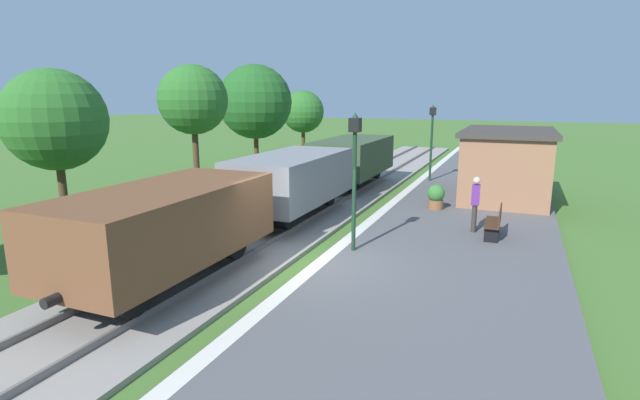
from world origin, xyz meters
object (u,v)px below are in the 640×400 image
(station_hut, at_px, (506,164))
(lamp_post_far, at_px, (432,129))
(bench_near_hut, at_px, (495,222))
(tree_field_distant, at_px, (303,112))
(potted_planter, at_px, (436,196))
(tree_trackside_mid, at_px, (55,120))
(tree_trackside_far, at_px, (193,100))
(lamp_post_near, at_px, (355,157))
(freight_train, at_px, (292,183))
(tree_field_left, at_px, (255,102))
(bench_down_platform, at_px, (507,168))
(person_waiting, at_px, (475,202))

(station_hut, distance_m, lamp_post_far, 4.69)
(bench_near_hut, xyz_separation_m, tree_field_distant, (-14.63, 18.51, 2.46))
(potted_planter, bearing_deg, lamp_post_far, 101.80)
(lamp_post_far, relative_size, tree_field_distant, 0.78)
(tree_trackside_mid, xyz_separation_m, tree_trackside_far, (0.71, 6.60, 0.61))
(lamp_post_near, bearing_deg, freight_train, 137.54)
(station_hut, distance_m, tree_field_left, 14.96)
(tree_trackside_far, bearing_deg, bench_down_platform, 31.19)
(bench_down_platform, height_order, potted_planter, potted_planter)
(tree_trackside_mid, bearing_deg, lamp_post_far, 48.78)
(tree_field_distant, bearing_deg, lamp_post_far, -40.20)
(person_waiting, distance_m, lamp_post_far, 9.27)
(tree_trackside_mid, xyz_separation_m, tree_field_distant, (-0.58, 21.48, -0.38))
(station_hut, relative_size, tree_trackside_mid, 1.10)
(lamp_post_far, xyz_separation_m, tree_trackside_mid, (-10.56, -12.06, 0.76))
(freight_train, bearing_deg, station_hut, 41.58)
(potted_planter, height_order, tree_trackside_far, tree_trackside_far)
(station_hut, bearing_deg, tree_field_left, 163.26)
(freight_train, relative_size, station_hut, 3.34)
(station_hut, xyz_separation_m, bench_near_hut, (-0.06, -6.24, -0.93))
(station_hut, distance_m, bench_near_hut, 6.31)
(lamp_post_far, distance_m, tree_field_left, 10.77)
(lamp_post_near, bearing_deg, tree_trackside_far, 147.00)
(tree_field_left, bearing_deg, bench_down_platform, 4.89)
(tree_trackside_mid, relative_size, tree_trackside_far, 0.92)
(bench_near_hut, relative_size, lamp_post_near, 0.41)
(station_hut, distance_m, tree_trackside_mid, 16.96)
(bench_down_platform, height_order, tree_field_left, tree_field_left)
(bench_near_hut, distance_m, tree_field_left, 17.87)
(lamp_post_near, bearing_deg, bench_down_platform, 76.45)
(lamp_post_far, height_order, tree_field_distant, tree_field_distant)
(person_waiting, height_order, tree_field_left, tree_field_left)
(potted_planter, relative_size, tree_trackside_mid, 0.17)
(bench_down_platform, height_order, tree_trackside_mid, tree_trackside_mid)
(person_waiting, relative_size, tree_trackside_mid, 0.32)
(freight_train, bearing_deg, potted_planter, 31.89)
(lamp_post_far, bearing_deg, tree_trackside_mid, -131.22)
(station_hut, bearing_deg, lamp_post_near, -111.48)
(freight_train, distance_m, lamp_post_far, 9.56)
(station_hut, bearing_deg, tree_trackside_far, -168.96)
(station_hut, relative_size, person_waiting, 3.39)
(lamp_post_near, xyz_separation_m, tree_trackside_far, (-9.85, 6.40, 1.36))
(potted_planter, height_order, tree_trackside_mid, tree_trackside_mid)
(potted_planter, height_order, lamp_post_near, lamp_post_near)
(freight_train, distance_m, tree_trackside_far, 7.93)
(freight_train, height_order, bench_near_hut, freight_train)
(bench_down_platform, relative_size, tree_field_distant, 0.32)
(person_waiting, relative_size, potted_planter, 1.87)
(station_hut, xyz_separation_m, person_waiting, (-0.69, -5.83, -0.47))
(bench_near_hut, relative_size, bench_down_platform, 1.00)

